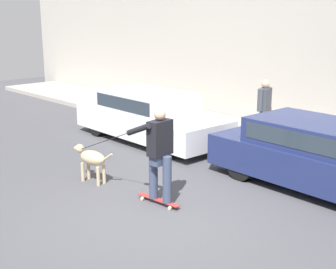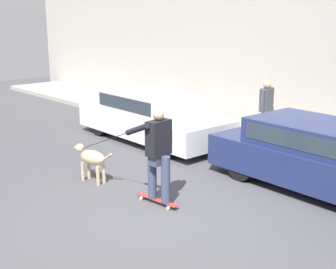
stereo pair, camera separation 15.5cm
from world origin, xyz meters
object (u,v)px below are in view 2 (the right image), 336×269
parked_car_1 (321,157)px  pedestrian_with_bag (266,108)px  dog (92,158)px  skateboarder (158,151)px  parked_car_0 (151,117)px

parked_car_1 → pedestrian_with_bag: size_ratio=2.86×
dog → skateboarder: (1.82, 0.21, 0.50)m
skateboarder → dog: bearing=1.4°
parked_car_1 → dog: parked_car_1 is taller
dog → skateboarder: bearing=176.6°
parked_car_1 → dog: size_ratio=4.36×
parked_car_0 → pedestrian_with_bag: 3.06m
pedestrian_with_bag → parked_car_1: bearing=-48.5°
skateboarder → pedestrian_with_bag: size_ratio=1.63×
skateboarder → parked_car_0: bearing=-44.2°
parked_car_1 → skateboarder: (-1.57, -2.82, 0.34)m
parked_car_1 → skateboarder: size_ratio=1.75×
skateboarder → pedestrian_with_bag: skateboarder is taller
parked_car_0 → dog: parked_car_0 is taller
parked_car_1 → dog: (-3.39, -3.03, -0.16)m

